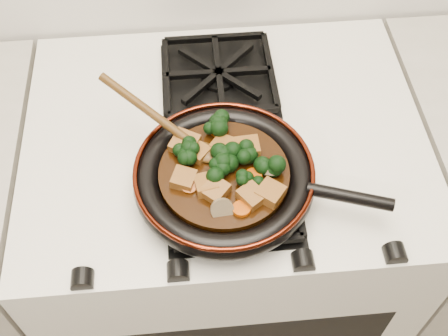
{
  "coord_description": "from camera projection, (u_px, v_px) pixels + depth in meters",
  "views": [
    {
      "loc": [
        -0.06,
        1.02,
        1.72
      ],
      "look_at": [
        -0.01,
        1.56,
        0.97
      ],
      "focal_mm": 45.0,
      "sensor_mm": 36.0,
      "label": 1
    }
  ],
  "objects": [
    {
      "name": "carrot_coin_3",
      "position": [
        242.0,
        209.0,
        0.89
      ],
      "size": [
        0.03,
        0.03,
        0.01
      ],
      "primitive_type": "cylinder",
      "rotation": [
        -0.04,
        -0.05,
        0.0
      ],
      "color": "#AC4104",
      "rests_on": "braising_sauce"
    },
    {
      "name": "wooden_spoon",
      "position": [
        176.0,
        131.0,
        0.95
      ],
      "size": [
        0.13,
        0.1,
        0.22
      ],
      "rotation": [
        0.0,
        0.0,
        2.51
      ],
      "color": "#482D0F",
      "rests_on": "braising_sauce"
    },
    {
      "name": "stove",
      "position": [
        225.0,
        247.0,
        1.42
      ],
      "size": [
        0.76,
        0.6,
        0.9
      ],
      "primitive_type": "cube",
      "color": "silver",
      "rests_on": "ground"
    },
    {
      "name": "broccoli_floret_7",
      "position": [
        251.0,
        184.0,
        0.91
      ],
      "size": [
        0.08,
        0.07,
        0.06
      ],
      "primitive_type": null,
      "rotation": [
        -0.17,
        0.18,
        2.48
      ],
      "color": "black",
      "rests_on": "braising_sauce"
    },
    {
      "name": "carrot_coin_2",
      "position": [
        253.0,
        176.0,
        0.92
      ],
      "size": [
        0.03,
        0.03,
        0.02
      ],
      "primitive_type": "cylinder",
      "rotation": [
        -0.1,
        -0.22,
        0.0
      ],
      "color": "#AC4104",
      "rests_on": "braising_sauce"
    },
    {
      "name": "braising_sauce",
      "position": [
        224.0,
        175.0,
        0.94
      ],
      "size": [
        0.22,
        0.22,
        0.02
      ],
      "primitive_type": "cylinder",
      "color": "black",
      "rests_on": "skillet"
    },
    {
      "name": "tofu_cube_6",
      "position": [
        184.0,
        179.0,
        0.92
      ],
      "size": [
        0.05,
        0.05,
        0.02
      ],
      "primitive_type": "cube",
      "rotation": [
        0.02,
        -0.09,
        2.78
      ],
      "color": "brown",
      "rests_on": "braising_sauce"
    },
    {
      "name": "broccoli_floret_6",
      "position": [
        216.0,
        127.0,
        0.98
      ],
      "size": [
        0.09,
        0.09,
        0.08
      ],
      "primitive_type": null,
      "rotation": [
        0.17,
        -0.23,
        2.05
      ],
      "color": "black",
      "rests_on": "braising_sauce"
    },
    {
      "name": "broccoli_floret_3",
      "position": [
        193.0,
        155.0,
        0.94
      ],
      "size": [
        0.09,
        0.08,
        0.07
      ],
      "primitive_type": null,
      "rotation": [
        -0.12,
        -0.13,
        0.93
      ],
      "color": "black",
      "rests_on": "braising_sauce"
    },
    {
      "name": "tofu_cube_4",
      "position": [
        185.0,
        144.0,
        0.96
      ],
      "size": [
        0.06,
        0.06,
        0.03
      ],
      "primitive_type": "cube",
      "rotation": [
        -0.11,
        -0.02,
        2.63
      ],
      "color": "brown",
      "rests_on": "braising_sauce"
    },
    {
      "name": "broccoli_floret_2",
      "position": [
        185.0,
        145.0,
        0.95
      ],
      "size": [
        0.07,
        0.07,
        0.07
      ],
      "primitive_type": null,
      "rotation": [
        0.24,
        -0.09,
        2.98
      ],
      "color": "black",
      "rests_on": "braising_sauce"
    },
    {
      "name": "broccoli_floret_0",
      "position": [
        271.0,
        170.0,
        0.92
      ],
      "size": [
        0.08,
        0.08,
        0.07
      ],
      "primitive_type": null,
      "rotation": [
        -0.18,
        0.12,
        1.85
      ],
      "color": "black",
      "rests_on": "braising_sauce"
    },
    {
      "name": "carrot_coin_0",
      "position": [
        217.0,
        130.0,
        0.98
      ],
      "size": [
        0.03,
        0.03,
        0.02
      ],
      "primitive_type": "cylinder",
      "rotation": [
        0.19,
        -0.18,
        0.0
      ],
      "color": "#AC4104",
      "rests_on": "braising_sauce"
    },
    {
      "name": "burner_grate_back",
      "position": [
        219.0,
        76.0,
        1.13
      ],
      "size": [
        0.23,
        0.23,
        0.03
      ],
      "primitive_type": null,
      "color": "black",
      "rests_on": "stove"
    },
    {
      "name": "tofu_cube_2",
      "position": [
        206.0,
        185.0,
        0.91
      ],
      "size": [
        0.04,
        0.05,
        0.02
      ],
      "primitive_type": "cube",
      "rotation": [
        -0.11,
        -0.02,
        0.17
      ],
      "color": "brown",
      "rests_on": "braising_sauce"
    },
    {
      "name": "tofu_cube_8",
      "position": [
        247.0,
        148.0,
        0.95
      ],
      "size": [
        0.04,
        0.04,
        0.03
      ],
      "primitive_type": "cube",
      "rotation": [
        -0.06,
        -0.05,
        0.03
      ],
      "color": "brown",
      "rests_on": "braising_sauce"
    },
    {
      "name": "carrot_coin_1",
      "position": [
        189.0,
        185.0,
        0.91
      ],
      "size": [
        0.03,
        0.03,
        0.02
      ],
      "primitive_type": "cylinder",
      "rotation": [
        0.32,
        0.01,
        0.0
      ],
      "color": "#AC4104",
      "rests_on": "braising_sauce"
    },
    {
      "name": "mushroom_slice_0",
      "position": [
        222.0,
        209.0,
        0.88
      ],
      "size": [
        0.04,
        0.03,
        0.04
      ],
      "primitive_type": "cylinder",
      "rotation": [
        0.98,
        0.0,
        0.08
      ],
      "color": "brown",
      "rests_on": "braising_sauce"
    },
    {
      "name": "broccoli_floret_1",
      "position": [
        224.0,
        158.0,
        0.93
      ],
      "size": [
        0.09,
        0.08,
        0.07
      ],
      "primitive_type": null,
      "rotation": [
        0.09,
        -0.23,
        2.76
      ],
      "color": "black",
      "rests_on": "braising_sauce"
    },
    {
      "name": "tofu_cube_1",
      "position": [
        252.0,
        196.0,
        0.9
      ],
      "size": [
        0.05,
        0.05,
        0.02
      ],
      "primitive_type": "cube",
      "rotation": [
        0.01,
        -0.02,
        2.2
      ],
      "color": "brown",
      "rests_on": "braising_sauce"
    },
    {
      "name": "broccoli_floret_5",
      "position": [
        241.0,
        156.0,
        0.94
      ],
      "size": [
        0.06,
        0.07,
        0.07
      ],
      "primitive_type": null,
      "rotation": [
        -0.14,
        0.04,
        3.14
      ],
      "color": "black",
      "rests_on": "braising_sauce"
    },
    {
      "name": "tofu_cube_3",
      "position": [
        270.0,
        193.0,
        0.9
      ],
      "size": [
        0.06,
        0.06,
        0.03
      ],
      "primitive_type": "cube",
      "rotation": [
        0.03,
        0.06,
        0.9
      ],
      "color": "brown",
      "rests_on": "braising_sauce"
    },
    {
      "name": "tofu_cube_5",
      "position": [
        199.0,
        153.0,
        0.95
      ],
      "size": [
        0.05,
        0.05,
        0.02
      ],
      "primitive_type": "cube",
      "rotation": [
        -0.01,
        0.0,
        0.86
      ],
      "color": "brown",
      "rests_on": "braising_sauce"
    },
    {
      "name": "mushroom_slice_2",
      "position": [
        271.0,
        171.0,
        0.93
      ],
      "size": [
        0.03,
        0.03,
        0.03
      ],
      "primitive_type": "cylinder",
      "rotation": [
        0.75,
        0.0,
        3.03
      ],
      "color": "brown",
      "rests_on": "braising_sauce"
    },
    {
      "name": "tofu_cube_0",
      "position": [
        215.0,
        191.0,
        0.9
      ],
      "size": [
        0.05,
        0.05,
        0.02
      ],
      "primitive_type": "cube",
      "rotation": [
        0.02,
        -0.06,
        0.84
      ],
      "color": "brown",
      "rests_on": "braising_sauce"
    },
    {
      "name": "skillet",
      "position": [
        225.0,
        177.0,
        0.95
      ],
      "size": [
        0.42,
        0.31,
        0.05
      ],
      "rotation": [
        0.0,
        0.0,
        -0.33
      ],
      "color": "black",
      "rests_on": "burner_grate_front"
    },
    {
      "name": "mushroom_slice_1",
      "position": [
        193.0,
        143.0,
        0.96
      ],
      "size": [
        0.04,
        0.04,
        0.03
      ],
      "primitive_type": "cylinder",
      "rotation": [
        0.92,
        0.0,
        2.53
      ],
      "color": "brown",
      "rests_on": "braising_sauce"
    },
    {
      "name": "tofu_cube_7",
      "position": [
        223.0,
        146.0,
        0.96
      ],
      "size": [
        0.05,
        0.05,
        0.03
      ],
      "primitive_type": "cube",
      "rotation": [
        -0.07,
        0.08,
        0.98
      ],
      "color": "brown",
      "rests_on": "braising_sauce"
    },
    {
      "name": "burner_grate_front",
      "position": [
        232.0,
        191.0,
        0.97
      ],
      "size": [
        0.23,
        0.23,
        0.03
      ],
      "primitive_type": null,
      "color": "black",
      "rests_on": "stove"
    },
    {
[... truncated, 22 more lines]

